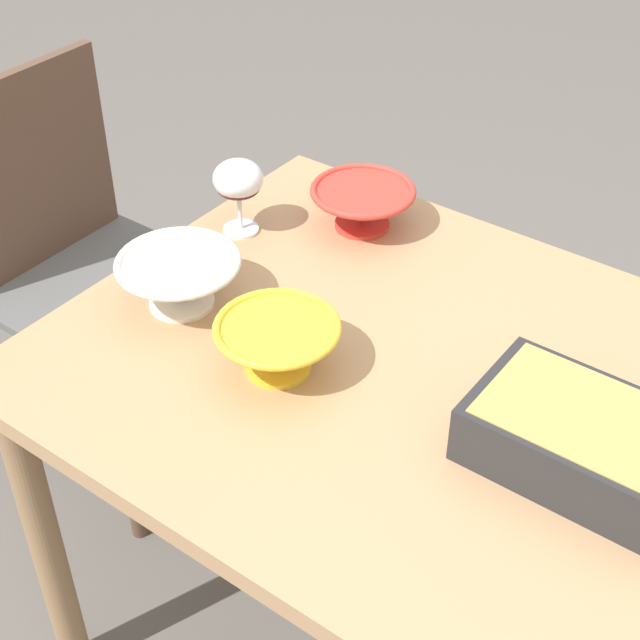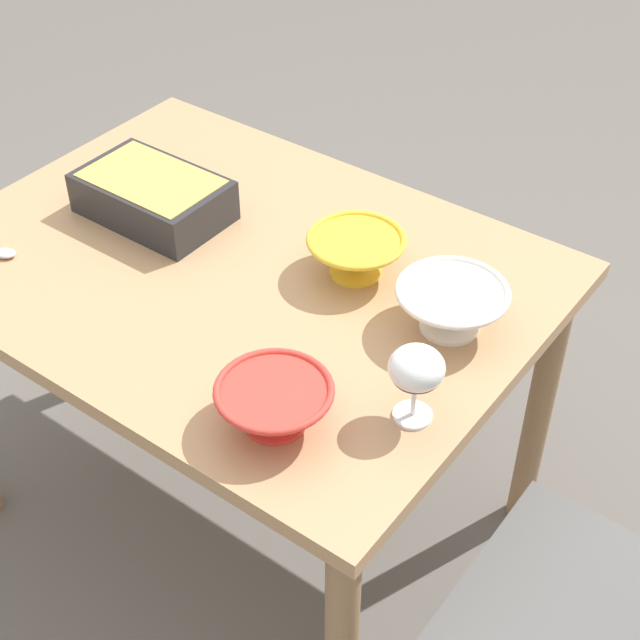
% 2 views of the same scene
% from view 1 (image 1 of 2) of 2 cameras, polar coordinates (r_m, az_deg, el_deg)
% --- Properties ---
extents(dining_table, '(1.16, 0.86, 0.74)m').
position_cam_1_polar(dining_table, '(1.47, 6.50, -6.42)').
color(dining_table, tan).
rests_on(dining_table, ground_plane).
extents(chair, '(0.46, 0.44, 0.89)m').
position_cam_1_polar(chair, '(2.14, -14.06, 3.44)').
color(chair, '#595959').
rests_on(chair, ground_plane).
extents(wine_glass, '(0.09, 0.09, 0.14)m').
position_cam_1_polar(wine_glass, '(1.68, -4.93, 8.22)').
color(wine_glass, white).
rests_on(wine_glass, dining_table).
extents(casserole_dish, '(0.30, 0.19, 0.09)m').
position_cam_1_polar(casserole_dish, '(1.29, 15.68, -6.89)').
color(casserole_dish, '#262628').
rests_on(casserole_dish, dining_table).
extents(mixing_bowl, '(0.20, 0.20, 0.09)m').
position_cam_1_polar(mixing_bowl, '(1.53, -8.43, 2.44)').
color(mixing_bowl, white).
rests_on(mixing_bowl, dining_table).
extents(small_bowl, '(0.19, 0.19, 0.08)m').
position_cam_1_polar(small_bowl, '(1.71, 2.58, 6.93)').
color(small_bowl, red).
rests_on(small_bowl, dining_table).
extents(serving_bowl, '(0.19, 0.19, 0.08)m').
position_cam_1_polar(serving_bowl, '(1.39, -2.56, -1.44)').
color(serving_bowl, yellow).
rests_on(serving_bowl, dining_table).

